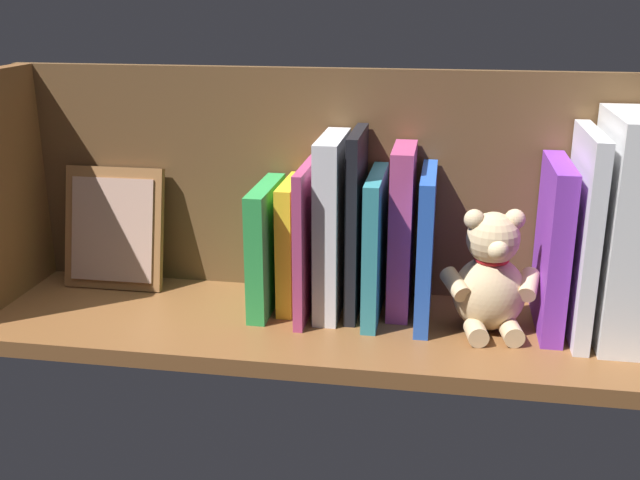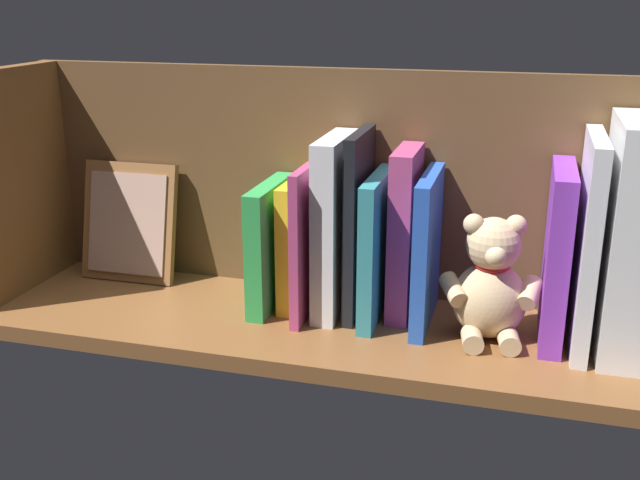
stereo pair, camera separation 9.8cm
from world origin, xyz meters
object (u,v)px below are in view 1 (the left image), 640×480
Objects in this scene: dictionary_thick_white at (626,228)px; book_0 at (582,234)px; teddy_bear at (491,278)px; picture_frame_leaning at (114,228)px.

dictionary_thick_white reaches higher than book_0.
dictionary_thick_white reaches higher than teddy_bear.
book_0 is 65.10cm from picture_frame_leaning.
book_0 is at bearing -179.75° from teddy_bear.
picture_frame_leaning reaches higher than teddy_bear.
picture_frame_leaning is at bearing -4.39° from dictionary_thick_white.
dictionary_thick_white is 17.48cm from teddy_bear.
picture_frame_leaning is (53.94, -6.96, 1.63)cm from teddy_bear.
teddy_bear is (10.81, 1.78, -5.90)cm from book_0.
teddy_bear is at bearing 172.65° from picture_frame_leaning.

